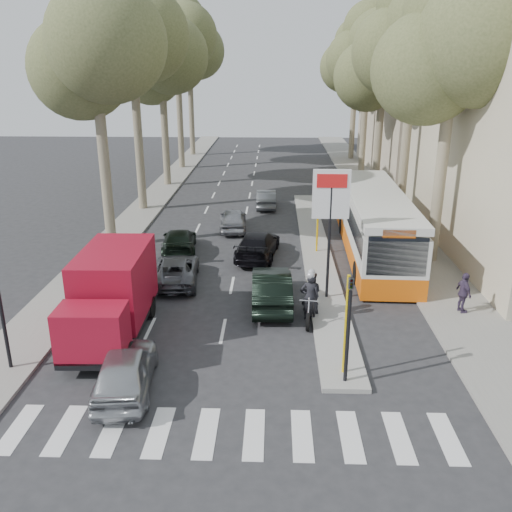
% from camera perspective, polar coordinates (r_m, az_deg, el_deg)
% --- Properties ---
extents(ground, '(120.00, 120.00, 0.00)m').
position_cam_1_polar(ground, '(18.82, -1.28, -10.73)').
color(ground, '#28282B').
rests_on(ground, ground).
extents(sidewalk_right, '(3.20, 70.00, 0.12)m').
position_cam_1_polar(sidewalk_right, '(42.98, 12.20, 6.38)').
color(sidewalk_right, gray).
rests_on(sidewalk_right, ground).
extents(median_left, '(2.40, 64.00, 0.12)m').
position_cam_1_polar(median_left, '(46.11, -9.39, 7.43)').
color(median_left, gray).
rests_on(median_left, ground).
extents(traffic_island, '(1.50, 26.00, 0.16)m').
position_cam_1_polar(traffic_island, '(28.90, 6.37, 0.39)').
color(traffic_island, gray).
rests_on(traffic_island, ground).
extents(building_far, '(11.00, 20.00, 16.00)m').
position_cam_1_polar(building_far, '(52.32, 18.92, 16.87)').
color(building_far, '#B7A88E').
rests_on(building_far, ground).
extents(billboard, '(1.50, 12.10, 5.60)m').
position_cam_1_polar(billboard, '(22.12, 7.82, 4.19)').
color(billboard, yellow).
rests_on(billboard, ground).
extents(traffic_light_island, '(0.16, 0.41, 3.60)m').
position_cam_1_polar(traffic_light_island, '(16.47, 9.78, -5.90)').
color(traffic_light_island, black).
rests_on(traffic_light_island, ground).
extents(traffic_light_left, '(0.16, 0.41, 3.60)m').
position_cam_1_polar(traffic_light_left, '(18.82, -25.37, -4.28)').
color(traffic_light_left, black).
rests_on(traffic_light_left, ground).
extents(tree_l_a, '(7.40, 7.20, 14.10)m').
position_cam_1_polar(tree_l_a, '(29.71, -16.43, 20.50)').
color(tree_l_a, '#6B604C').
rests_on(tree_l_a, ground).
extents(tree_l_b, '(7.40, 7.20, 14.88)m').
position_cam_1_polar(tree_l_b, '(37.47, -12.76, 21.48)').
color(tree_l_b, '#6B604C').
rests_on(tree_l_b, ground).
extents(tree_l_c, '(7.40, 7.20, 13.71)m').
position_cam_1_polar(tree_l_c, '(45.21, -9.79, 19.92)').
color(tree_l_c, '#6B604C').
rests_on(tree_l_c, ground).
extents(tree_l_d, '(7.40, 7.20, 15.66)m').
position_cam_1_polar(tree_l_d, '(53.14, -8.22, 21.75)').
color(tree_l_d, '#6B604C').
rests_on(tree_l_d, ground).
extents(tree_l_e, '(7.40, 7.20, 14.49)m').
position_cam_1_polar(tree_l_e, '(61.02, -6.92, 20.51)').
color(tree_l_e, '#6B604C').
rests_on(tree_l_e, ground).
extents(tree_r_a, '(7.40, 7.20, 14.10)m').
position_cam_1_polar(tree_r_a, '(27.60, 20.46, 20.24)').
color(tree_r_a, '#6B604C').
rests_on(tree_r_a, ground).
extents(tree_r_b, '(7.40, 7.20, 15.27)m').
position_cam_1_polar(tree_r_b, '(35.39, 16.68, 21.88)').
color(tree_r_b, '#6B604C').
rests_on(tree_r_b, ground).
extents(tree_r_c, '(7.40, 7.20, 13.32)m').
position_cam_1_polar(tree_r_c, '(43.11, 13.49, 19.27)').
color(tree_r_c, '#6B604C').
rests_on(tree_r_c, ground).
extents(tree_r_d, '(7.40, 7.20, 14.88)m').
position_cam_1_polar(tree_r_d, '(51.04, 11.94, 20.88)').
color(tree_r_d, '#6B604C').
rests_on(tree_r_d, ground).
extents(tree_r_e, '(7.40, 7.20, 14.10)m').
position_cam_1_polar(tree_r_e, '(58.94, 10.65, 20.04)').
color(tree_r_e, '#6B604C').
rests_on(tree_r_e, ground).
extents(silver_hatchback, '(2.08, 4.27, 1.41)m').
position_cam_1_polar(silver_hatchback, '(17.30, -13.58, -11.56)').
color(silver_hatchback, '#ABAEB3').
rests_on(silver_hatchback, ground).
extents(dark_hatchback, '(1.74, 4.61, 1.50)m').
position_cam_1_polar(dark_hatchback, '(22.46, 1.64, -3.37)').
color(dark_hatchback, black).
rests_on(dark_hatchback, ground).
extents(queue_car_a, '(2.39, 4.50, 1.21)m').
position_cam_1_polar(queue_car_a, '(25.05, -8.45, -1.47)').
color(queue_car_a, '#4A4B51').
rests_on(queue_car_a, ground).
extents(queue_car_b, '(2.48, 4.89, 1.36)m').
position_cam_1_polar(queue_car_b, '(28.03, 0.16, 1.20)').
color(queue_car_b, black).
rests_on(queue_car_b, ground).
extents(queue_car_c, '(1.80, 3.99, 1.33)m').
position_cam_1_polar(queue_car_c, '(32.79, -2.43, 3.88)').
color(queue_car_c, '#94969B').
rests_on(queue_car_c, ground).
extents(queue_car_d, '(1.40, 3.84, 1.26)m').
position_cam_1_polar(queue_car_d, '(38.14, 1.08, 6.06)').
color(queue_car_d, '#4B4E53').
rests_on(queue_car_d, ground).
extents(queue_car_e, '(2.24, 4.45, 1.24)m').
position_cam_1_polar(queue_car_e, '(29.08, -8.09, 1.56)').
color(queue_car_e, black).
rests_on(queue_car_e, ground).
extents(red_truck, '(2.38, 5.95, 3.15)m').
position_cam_1_polar(red_truck, '(20.22, -14.93, -3.92)').
color(red_truck, black).
rests_on(red_truck, ground).
extents(city_bus, '(3.15, 12.78, 3.35)m').
position_cam_1_polar(city_bus, '(28.78, 12.37, 3.48)').
color(city_bus, '#DF5B0C').
rests_on(city_bus, ground).
extents(motorcycle, '(0.97, 2.41, 2.06)m').
position_cam_1_polar(motorcycle, '(21.33, 5.74, -4.21)').
color(motorcycle, black).
rests_on(motorcycle, ground).
extents(pedestrian_near, '(0.67, 1.05, 1.66)m').
position_cam_1_polar(pedestrian_near, '(23.00, 21.02, -3.63)').
color(pedestrian_near, '#43344F').
rests_on(pedestrian_near, sidewalk_right).
extents(pedestrian_far, '(1.37, 1.13, 1.95)m').
position_cam_1_polar(pedestrian_far, '(26.92, 16.52, 0.53)').
color(pedestrian_far, brown).
rests_on(pedestrian_far, sidewalk_right).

